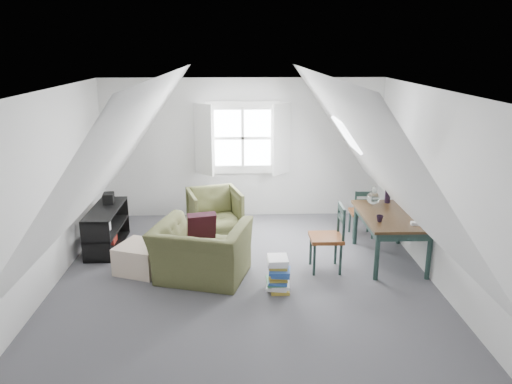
{
  "coord_description": "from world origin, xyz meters",
  "views": [
    {
      "loc": [
        -0.05,
        -6.06,
        3.02
      ],
      "look_at": [
        0.17,
        0.6,
        1.07
      ],
      "focal_mm": 35.0,
      "sensor_mm": 36.0,
      "label": 1
    }
  ],
  "objects_px": {
    "dining_chair_far": "(362,212)",
    "ottoman": "(141,258)",
    "dining_table": "(391,220)",
    "dining_chair_near": "(329,237)",
    "armchair_far": "(215,233)",
    "magazine_stack": "(278,274)",
    "media_shelf": "(106,231)",
    "armchair_near": "(202,278)"
  },
  "relations": [
    {
      "from": "ottoman",
      "to": "magazine_stack",
      "type": "bearing_deg",
      "value": -18.99
    },
    {
      "from": "magazine_stack",
      "to": "armchair_near",
      "type": "bearing_deg",
      "value": 159.49
    },
    {
      "from": "ottoman",
      "to": "dining_table",
      "type": "relative_size",
      "value": 0.41
    },
    {
      "from": "armchair_near",
      "to": "dining_chair_far",
      "type": "height_order",
      "value": "dining_chair_far"
    },
    {
      "from": "dining_table",
      "to": "magazine_stack",
      "type": "distance_m",
      "value": 1.94
    },
    {
      "from": "dining_table",
      "to": "dining_chair_near",
      "type": "height_order",
      "value": "dining_chair_near"
    },
    {
      "from": "armchair_far",
      "to": "dining_chair_near",
      "type": "distance_m",
      "value": 2.26
    },
    {
      "from": "magazine_stack",
      "to": "dining_table",
      "type": "bearing_deg",
      "value": 27.89
    },
    {
      "from": "armchair_near",
      "to": "magazine_stack",
      "type": "height_order",
      "value": "magazine_stack"
    },
    {
      "from": "magazine_stack",
      "to": "armchair_far",
      "type": "bearing_deg",
      "value": 113.67
    },
    {
      "from": "dining_table",
      "to": "dining_chair_near",
      "type": "bearing_deg",
      "value": -161.59
    },
    {
      "from": "armchair_far",
      "to": "media_shelf",
      "type": "relative_size",
      "value": 0.67
    },
    {
      "from": "armchair_far",
      "to": "media_shelf",
      "type": "height_order",
      "value": "media_shelf"
    },
    {
      "from": "dining_chair_far",
      "to": "ottoman",
      "type": "bearing_deg",
      "value": 25.76
    },
    {
      "from": "media_shelf",
      "to": "ottoman",
      "type": "bearing_deg",
      "value": -48.97
    },
    {
      "from": "ottoman",
      "to": "armchair_near",
      "type": "bearing_deg",
      "value": -17.17
    },
    {
      "from": "dining_chair_near",
      "to": "magazine_stack",
      "type": "height_order",
      "value": "dining_chair_near"
    },
    {
      "from": "ottoman",
      "to": "media_shelf",
      "type": "height_order",
      "value": "media_shelf"
    },
    {
      "from": "ottoman",
      "to": "media_shelf",
      "type": "relative_size",
      "value": 0.47
    },
    {
      "from": "armchair_far",
      "to": "dining_chair_near",
      "type": "bearing_deg",
      "value": -57.53
    },
    {
      "from": "armchair_far",
      "to": "ottoman",
      "type": "relative_size",
      "value": 1.42
    },
    {
      "from": "armchair_far",
      "to": "magazine_stack",
      "type": "relative_size",
      "value": 1.88
    },
    {
      "from": "armchair_far",
      "to": "dining_chair_far",
      "type": "xyz_separation_m",
      "value": [
        2.42,
        -0.22,
        0.42
      ]
    },
    {
      "from": "dining_chair_near",
      "to": "dining_chair_far",
      "type": "bearing_deg",
      "value": 128.19
    },
    {
      "from": "dining_chair_near",
      "to": "armchair_near",
      "type": "bearing_deg",
      "value": -103.02
    },
    {
      "from": "armchair_near",
      "to": "media_shelf",
      "type": "distance_m",
      "value": 1.92
    },
    {
      "from": "armchair_far",
      "to": "media_shelf",
      "type": "bearing_deg",
      "value": -176.1
    },
    {
      "from": "armchair_near",
      "to": "dining_table",
      "type": "bearing_deg",
      "value": -153.69
    },
    {
      "from": "dining_chair_far",
      "to": "dining_chair_near",
      "type": "relative_size",
      "value": 0.86
    },
    {
      "from": "armchair_far",
      "to": "dining_chair_far",
      "type": "relative_size",
      "value": 1.03
    },
    {
      "from": "armchair_far",
      "to": "dining_chair_near",
      "type": "xyz_separation_m",
      "value": [
        1.65,
        -1.47,
        0.49
      ]
    },
    {
      "from": "armchair_far",
      "to": "magazine_stack",
      "type": "height_order",
      "value": "magazine_stack"
    },
    {
      "from": "armchair_near",
      "to": "media_shelf",
      "type": "height_order",
      "value": "media_shelf"
    },
    {
      "from": "armchair_near",
      "to": "dining_chair_near",
      "type": "bearing_deg",
      "value": -157.32
    },
    {
      "from": "dining_chair_near",
      "to": "media_shelf",
      "type": "distance_m",
      "value": 3.42
    },
    {
      "from": "dining_table",
      "to": "dining_chair_near",
      "type": "distance_m",
      "value": 0.99
    },
    {
      "from": "dining_chair_far",
      "to": "magazine_stack",
      "type": "distance_m",
      "value": 2.4
    },
    {
      "from": "dining_chair_near",
      "to": "magazine_stack",
      "type": "xyz_separation_m",
      "value": [
        -0.74,
        -0.6,
        -0.27
      ]
    },
    {
      "from": "armchair_far",
      "to": "magazine_stack",
      "type": "distance_m",
      "value": 2.27
    },
    {
      "from": "armchair_near",
      "to": "dining_chair_near",
      "type": "height_order",
      "value": "dining_chair_near"
    },
    {
      "from": "ottoman",
      "to": "dining_chair_far",
      "type": "height_order",
      "value": "dining_chair_far"
    },
    {
      "from": "ottoman",
      "to": "dining_chair_far",
      "type": "bearing_deg",
      "value": 19.71
    }
  ]
}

